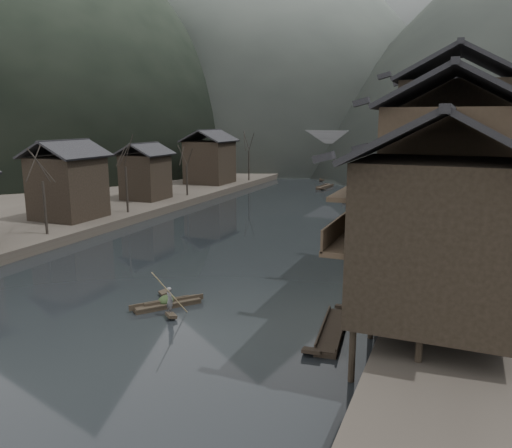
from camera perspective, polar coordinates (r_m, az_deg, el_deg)
The scene contains 12 objects.
water at distance 37.37m, azimuth -7.53°, elevation -5.90°, with size 300.00×300.00×0.00m, color black.
left_bank at distance 89.03m, azimuth -14.18°, elevation 4.65°, with size 40.00×200.00×1.20m, color #2D2823.
stilt_houses at distance 50.46m, azimuth 22.00°, elevation 8.45°, with size 9.00×67.60×16.35m.
left_houses at distance 64.02m, azimuth -14.59°, elevation 6.45°, with size 8.10×53.20×8.73m.
bare_trees at distance 59.29m, azimuth -13.80°, elevation 6.83°, with size 3.70×62.53×7.41m.
moored_sampans at distance 53.76m, azimuth 15.67°, elevation -0.50°, with size 3.05×60.21×0.47m.
midriver_boats at distance 89.04m, azimuth 9.61°, elevation 4.59°, with size 11.98×41.92×0.45m.
stone_bridge at distance 104.42m, azimuth 12.80°, elevation 8.24°, with size 40.00×6.00×9.00m.
hero_sampan at distance 31.67m, azimuth -10.11°, elevation -8.94°, with size 3.43×3.98×0.43m.
cargo_heap at distance 31.68m, azimuth -10.19°, elevation -7.93°, with size 0.99×1.30×0.59m, color black.
boatman at distance 29.84m, azimuth -9.84°, elevation -8.15°, with size 0.59×0.38×1.60m, color #505052.
bamboo_pole at distance 28.97m, azimuth -9.69°, elevation -3.48°, with size 0.06×0.06×4.38m, color #8C7A51.
Camera 1 is at (18.09, -30.65, 11.42)m, focal length 35.00 mm.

